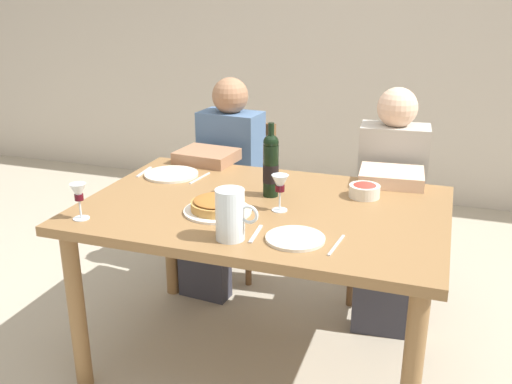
# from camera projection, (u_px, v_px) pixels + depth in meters

# --- Properties ---
(ground_plane) EXTENTS (8.00, 8.00, 0.00)m
(ground_plane) POSITION_uv_depth(u_px,v_px,m) (263.00, 358.00, 2.63)
(ground_plane) COLOR #B2A893
(back_wall) EXTENTS (8.00, 0.10, 2.80)m
(back_wall) POSITION_uv_depth(u_px,v_px,m) (363.00, 18.00, 4.30)
(back_wall) COLOR beige
(back_wall) RESTS_ON ground
(dining_table) EXTENTS (1.50, 1.00, 0.76)m
(dining_table) POSITION_uv_depth(u_px,v_px,m) (263.00, 225.00, 2.41)
(dining_table) COLOR olive
(dining_table) RESTS_ON ground
(wine_bottle) EXTENTS (0.07, 0.07, 0.32)m
(wine_bottle) POSITION_uv_depth(u_px,v_px,m) (271.00, 165.00, 2.44)
(wine_bottle) COLOR black
(wine_bottle) RESTS_ON dining_table
(water_pitcher) EXTENTS (0.16, 0.11, 0.19)m
(water_pitcher) POSITION_uv_depth(u_px,v_px,m) (230.00, 217.00, 2.03)
(water_pitcher) COLOR silver
(water_pitcher) RESTS_ON dining_table
(baked_tart) EXTENTS (0.28, 0.28, 0.06)m
(baked_tart) POSITION_uv_depth(u_px,v_px,m) (218.00, 206.00, 2.29)
(baked_tart) COLOR white
(baked_tart) RESTS_ON dining_table
(salad_bowl) EXTENTS (0.13, 0.13, 0.06)m
(salad_bowl) POSITION_uv_depth(u_px,v_px,m) (365.00, 190.00, 2.46)
(salad_bowl) COLOR silver
(salad_bowl) RESTS_ON dining_table
(wine_glass_left_diner) EXTENTS (0.06, 0.06, 0.15)m
(wine_glass_left_diner) POSITION_uv_depth(u_px,v_px,m) (79.00, 194.00, 2.20)
(wine_glass_left_diner) COLOR silver
(wine_glass_left_diner) RESTS_ON dining_table
(wine_glass_right_diner) EXTENTS (0.07, 0.07, 0.15)m
(wine_glass_right_diner) POSITION_uv_depth(u_px,v_px,m) (280.00, 185.00, 2.28)
(wine_glass_right_diner) COLOR silver
(wine_glass_right_diner) RESTS_ON dining_table
(dinner_plate_left_setting) EXTENTS (0.22, 0.22, 0.01)m
(dinner_plate_left_setting) POSITION_uv_depth(u_px,v_px,m) (295.00, 238.00, 2.04)
(dinner_plate_left_setting) COLOR silver
(dinner_plate_left_setting) RESTS_ON dining_table
(dinner_plate_right_setting) EXTENTS (0.26, 0.26, 0.01)m
(dinner_plate_right_setting) POSITION_uv_depth(u_px,v_px,m) (171.00, 174.00, 2.75)
(dinner_plate_right_setting) COLOR silver
(dinner_plate_right_setting) RESTS_ON dining_table
(fork_left_setting) EXTENTS (0.03, 0.16, 0.00)m
(fork_left_setting) POSITION_uv_depth(u_px,v_px,m) (256.00, 234.00, 2.09)
(fork_left_setting) COLOR silver
(fork_left_setting) RESTS_ON dining_table
(knife_left_setting) EXTENTS (0.03, 0.18, 0.00)m
(knife_left_setting) POSITION_uv_depth(u_px,v_px,m) (336.00, 245.00, 2.00)
(knife_left_setting) COLOR silver
(knife_left_setting) RESTS_ON dining_table
(knife_right_setting) EXTENTS (0.03, 0.18, 0.00)m
(knife_right_setting) POSITION_uv_depth(u_px,v_px,m) (200.00, 178.00, 2.70)
(knife_right_setting) COLOR silver
(knife_right_setting) RESTS_ON dining_table
(spoon_right_setting) EXTENTS (0.03, 0.16, 0.00)m
(spoon_right_setting) POSITION_uv_depth(u_px,v_px,m) (144.00, 172.00, 2.80)
(spoon_right_setting) COLOR silver
(spoon_right_setting) RESTS_ON dining_table
(chair_left) EXTENTS (0.44, 0.44, 0.87)m
(chair_left) POSITION_uv_depth(u_px,v_px,m) (240.00, 186.00, 3.40)
(chair_left) COLOR brown
(chair_left) RESTS_ON ground
(diner_left) EXTENTS (0.37, 0.53, 1.16)m
(diner_left) POSITION_uv_depth(u_px,v_px,m) (222.00, 179.00, 3.16)
(diner_left) COLOR #4C6B93
(diner_left) RESTS_ON ground
(chair_right) EXTENTS (0.43, 0.43, 0.87)m
(chair_right) POSITION_uv_depth(u_px,v_px,m) (390.00, 206.00, 3.10)
(chair_right) COLOR brown
(chair_right) RESTS_ON ground
(diner_right) EXTENTS (0.36, 0.52, 1.16)m
(diner_right) POSITION_uv_depth(u_px,v_px,m) (390.00, 200.00, 2.85)
(diner_right) COLOR #B7B2A8
(diner_right) RESTS_ON ground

